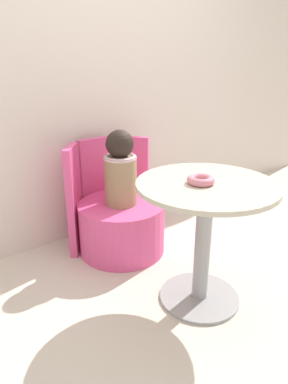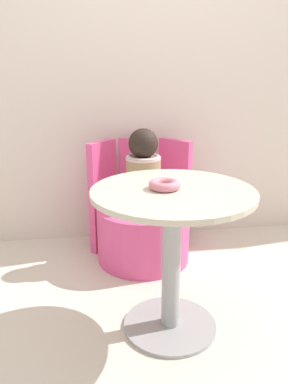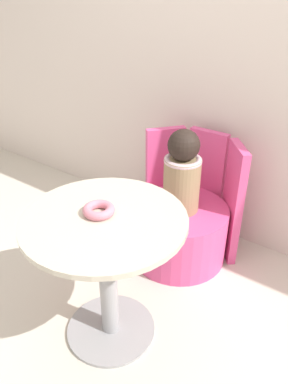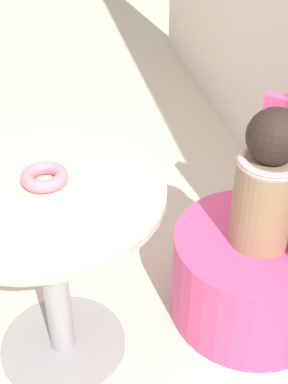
{
  "view_description": "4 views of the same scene",
  "coord_description": "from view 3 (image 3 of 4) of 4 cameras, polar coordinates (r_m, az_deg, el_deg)",
  "views": [
    {
      "loc": [
        -1.32,
        -1.13,
        1.29
      ],
      "look_at": [
        -0.13,
        0.36,
        0.56
      ],
      "focal_mm": 32.0,
      "sensor_mm": 36.0,
      "label": 1
    },
    {
      "loc": [
        -0.38,
        -1.58,
        1.2
      ],
      "look_at": [
        -0.13,
        0.27,
        0.61
      ],
      "focal_mm": 35.0,
      "sensor_mm": 36.0,
      "label": 2
    },
    {
      "loc": [
        0.88,
        -1.04,
        1.62
      ],
      "look_at": [
        -0.09,
        0.32,
        0.65
      ],
      "focal_mm": 35.0,
      "sensor_mm": 36.0,
      "label": 3
    },
    {
      "loc": [
        1.27,
        -0.02,
        1.63
      ],
      "look_at": [
        -0.11,
        0.27,
        0.61
      ],
      "focal_mm": 50.0,
      "sensor_mm": 36.0,
      "label": 4
    }
  ],
  "objects": [
    {
      "name": "ground_plane",
      "position": [
        2.12,
        -3.29,
        -19.89
      ],
      "size": [
        12.0,
        12.0,
        0.0
      ],
      "primitive_type": "plane",
      "color": "beige"
    },
    {
      "name": "back_wall",
      "position": [
        2.38,
        13.93,
        19.19
      ],
      "size": [
        6.0,
        0.06,
        2.4
      ],
      "color": "silver",
      "rests_on": "ground_plane"
    },
    {
      "name": "round_table",
      "position": [
        1.75,
        -5.74,
        -9.57
      ],
      "size": [
        0.73,
        0.73,
        0.71
      ],
      "color": "#99999E",
      "rests_on": "ground_plane"
    },
    {
      "name": "tub_chair",
      "position": [
        2.44,
        5.32,
        -6.1
      ],
      "size": [
        0.61,
        0.61,
        0.37
      ],
      "color": "#E54C8C",
      "rests_on": "ground_plane"
    },
    {
      "name": "booth_backrest",
      "position": [
        2.52,
        8.46,
        0.43
      ],
      "size": [
        0.71,
        0.26,
        0.77
      ],
      "color": "#E54C8C",
      "rests_on": "ground_plane"
    },
    {
      "name": "child_figure",
      "position": [
        2.21,
        5.84,
        2.92
      ],
      "size": [
        0.22,
        0.22,
        0.51
      ],
      "color": "#937A56",
      "rests_on": "tub_chair"
    },
    {
      "name": "donut",
      "position": [
        1.64,
        -6.89,
        -2.73
      ],
      "size": [
        0.14,
        0.14,
        0.04
      ],
      "color": "pink",
      "rests_on": "round_table"
    }
  ]
}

